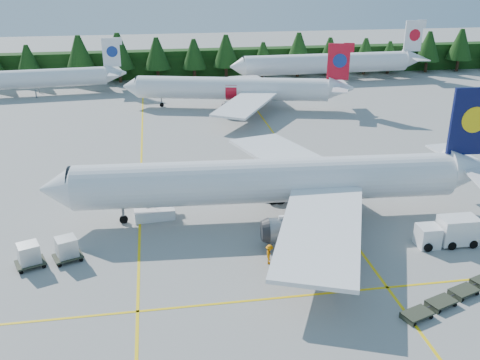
{
  "coord_description": "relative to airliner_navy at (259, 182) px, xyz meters",
  "views": [
    {
      "loc": [
        -11.72,
        -40.39,
        24.63
      ],
      "look_at": [
        -3.51,
        10.2,
        3.5
      ],
      "focal_mm": 40.0,
      "sensor_mm": 36.0,
      "label": 1
    }
  ],
  "objects": [
    {
      "name": "ground",
      "position": [
        1.88,
        -8.35,
        -3.94
      ],
      "size": [
        320.0,
        320.0,
        0.0
      ],
      "primitive_type": "plane",
      "color": "#969691",
      "rests_on": "ground"
    },
    {
      "name": "taxi_stripe_a",
      "position": [
        -12.12,
        11.65,
        -3.93
      ],
      "size": [
        0.25,
        120.0,
        0.01
      ],
      "primitive_type": "cube",
      "color": "yellow",
      "rests_on": "ground"
    },
    {
      "name": "taxi_stripe_b",
      "position": [
        7.88,
        11.65,
        -3.93
      ],
      "size": [
        0.25,
        120.0,
        0.01
      ],
      "primitive_type": "cube",
      "color": "yellow",
      "rests_on": "ground"
    },
    {
      "name": "taxi_stripe_cross",
      "position": [
        1.88,
        -14.35,
        -3.93
      ],
      "size": [
        80.0,
        0.25,
        0.01
      ],
      "primitive_type": "cube",
      "color": "yellow",
      "rests_on": "ground"
    },
    {
      "name": "treeline_hedge",
      "position": [
        1.88,
        73.65,
        -0.94
      ],
      "size": [
        220.0,
        4.0,
        6.0
      ],
      "primitive_type": "cube",
      "color": "black",
      "rests_on": "ground"
    },
    {
      "name": "airliner_navy",
      "position": [
        0.0,
        0.0,
        0.0
      ],
      "size": [
        45.05,
        37.0,
        13.09
      ],
      "rotation": [
        0.0,
        0.0,
        -0.06
      ],
      "color": "white",
      "rests_on": "ground"
    },
    {
      "name": "airliner_red",
      "position": [
        3.14,
        44.14,
        -0.45
      ],
      "size": [
        39.26,
        31.92,
        11.61
      ],
      "rotation": [
        0.0,
        0.0,
        -0.24
      ],
      "color": "white",
      "rests_on": "ground"
    },
    {
      "name": "airliner_far_left",
      "position": [
        -35.42,
        59.83,
        -0.64
      ],
      "size": [
        36.17,
        6.21,
        10.51
      ],
      "rotation": [
        0.0,
        0.0,
        0.08
      ],
      "color": "white",
      "rests_on": "ground"
    },
    {
      "name": "airliner_far_right",
      "position": [
        26.16,
        63.61,
        -0.01
      ],
      "size": [
        43.04,
        5.38,
        12.51
      ],
      "rotation": [
        0.0,
        0.0,
        0.03
      ],
      "color": "white",
      "rests_on": "ground"
    },
    {
      "name": "airstairs",
      "position": [
        -10.65,
        1.78,
        -3.14
      ],
      "size": [
        4.23,
        5.74,
        3.65
      ],
      "rotation": [
        0.0,
        0.0,
        0.09
      ],
      "color": "white",
      "rests_on": "ground"
    },
    {
      "name": "service_truck",
      "position": [
        16.17,
        -8.47,
        -2.6
      ],
      "size": [
        5.61,
        2.17,
        2.69
      ],
      "rotation": [
        0.0,
        0.0,
        -0.02
      ],
      "color": "white",
      "rests_on": "ground"
    },
    {
      "name": "dolly_train",
      "position": [
        12.18,
        -16.81,
        -3.52
      ],
      "size": [
        10.17,
        5.4,
        0.13
      ],
      "rotation": [
        0.0,
        0.0,
        0.35
      ],
      "color": "#2F3426",
      "rests_on": "ground"
    },
    {
      "name": "uld_pair",
      "position": [
        -19.81,
        -6.11,
        -2.69
      ],
      "size": [
        5.98,
        3.22,
        1.86
      ],
      "rotation": [
        0.0,
        0.0,
        0.37
      ],
      "color": "#2F3426",
      "rests_on": "ground"
    },
    {
      "name": "crew_a",
      "position": [
        1.84,
        -11.57,
        -3.1
      ],
      "size": [
        0.73,
        0.66,
        1.67
      ],
      "primitive_type": "imported",
      "rotation": [
        0.0,
        0.0,
        0.54
      ],
      "color": "red",
      "rests_on": "ground"
    },
    {
      "name": "crew_b",
      "position": [
        5.15,
        -10.47,
        -3.15
      ],
      "size": [
        0.95,
        0.88,
        1.57
      ],
      "primitive_type": "imported",
      "rotation": [
        0.0,
        0.0,
        3.62
      ],
      "color": "#F36105",
      "rests_on": "ground"
    },
    {
      "name": "crew_c",
      "position": [
        -0.82,
        -9.17,
        -3.02
      ],
      "size": [
        0.67,
        0.85,
        1.83
      ],
      "primitive_type": "imported",
      "rotation": [
        0.0,
        0.0,
        1.34
      ],
      "color": "orange",
      "rests_on": "ground"
    }
  ]
}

